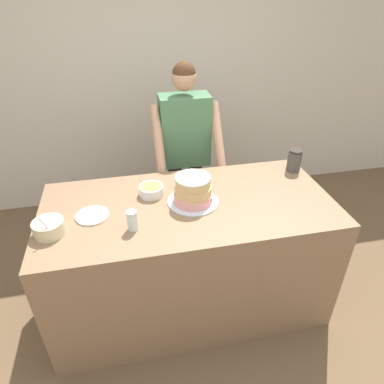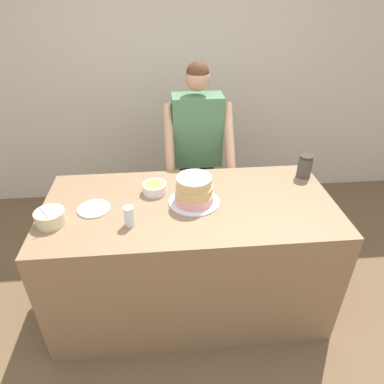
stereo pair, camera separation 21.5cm
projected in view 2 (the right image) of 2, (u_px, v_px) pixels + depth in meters
name	position (u px, v px, depth m)	size (l,w,h in m)	color
ground_plane	(196.00, 350.00, 2.36)	(14.00, 14.00, 0.00)	brown
wall_back	(175.00, 80.00, 3.46)	(10.00, 0.05, 2.60)	beige
counter	(190.00, 255.00, 2.50)	(1.93, 0.91, 0.92)	#8C6B4C
person_baker	(197.00, 143.00, 2.93)	(0.56, 0.47, 1.65)	#2D2D38
cake	(194.00, 191.00, 2.22)	(0.34, 0.34, 0.19)	silver
frosting_bowl_yellow	(154.00, 188.00, 2.35)	(0.17, 0.17, 0.14)	white
frosting_bowl_pink	(50.00, 217.00, 2.05)	(0.18, 0.18, 0.17)	beige
drinking_glass	(129.00, 216.00, 2.02)	(0.06, 0.06, 0.13)	silver
ceramic_plate	(94.00, 209.00, 2.19)	(0.21, 0.21, 0.01)	white
stoneware_jar	(305.00, 166.00, 2.51)	(0.10, 0.10, 0.17)	#4C4742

